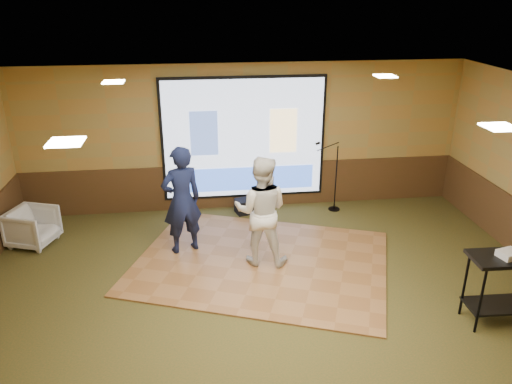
{
  "coord_description": "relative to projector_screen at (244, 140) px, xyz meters",
  "views": [
    {
      "loc": [
        -0.99,
        -6.24,
        4.32
      ],
      "look_at": [
        -0.05,
        1.08,
        1.3
      ],
      "focal_mm": 35.0,
      "sensor_mm": 36.0,
      "label": 1
    }
  ],
  "objects": [
    {
      "name": "ground",
      "position": [
        0.0,
        -3.44,
        -1.47
      ],
      "size": [
        9.0,
        9.0,
        0.0
      ],
      "primitive_type": "plane",
      "color": "#2F3A1A",
      "rests_on": "ground"
    },
    {
      "name": "room_shell",
      "position": [
        0.0,
        -3.44,
        0.62
      ],
      "size": [
        9.04,
        7.04,
        3.02
      ],
      "color": "#A48944",
      "rests_on": "ground"
    },
    {
      "name": "wainscot_back",
      "position": [
        0.0,
        0.04,
        -1.0
      ],
      "size": [
        9.0,
        0.04,
        0.95
      ],
      "primitive_type": "cube",
      "color": "#493318",
      "rests_on": "ground"
    },
    {
      "name": "projector_screen",
      "position": [
        0.0,
        0.0,
        0.0
      ],
      "size": [
        3.32,
        0.06,
        2.52
      ],
      "color": "black",
      "rests_on": "room_shell"
    },
    {
      "name": "downlight_nw",
      "position": [
        -2.2,
        -1.64,
        1.5
      ],
      "size": [
        0.32,
        0.32,
        0.02
      ],
      "primitive_type": "cube",
      "color": "#FFEABF",
      "rests_on": "room_shell"
    },
    {
      "name": "downlight_ne",
      "position": [
        2.2,
        -1.64,
        1.5
      ],
      "size": [
        0.32,
        0.32,
        0.02
      ],
      "primitive_type": "cube",
      "color": "#FFEABF",
      "rests_on": "room_shell"
    },
    {
      "name": "downlight_sw",
      "position": [
        -2.2,
        -4.94,
        1.5
      ],
      "size": [
        0.32,
        0.32,
        0.02
      ],
      "primitive_type": "cube",
      "color": "#FFEABF",
      "rests_on": "room_shell"
    },
    {
      "name": "downlight_se",
      "position": [
        2.2,
        -4.94,
        1.5
      ],
      "size": [
        0.32,
        0.32,
        0.02
      ],
      "primitive_type": "cube",
      "color": "#FFEABF",
      "rests_on": "room_shell"
    },
    {
      "name": "dance_floor",
      "position": [
        0.03,
        -2.35,
        -1.46
      ],
      "size": [
        4.98,
        4.41,
        0.03
      ],
      "primitive_type": "cube",
      "rotation": [
        0.0,
        0.0,
        -0.36
      ],
      "color": "#926135",
      "rests_on": "ground"
    },
    {
      "name": "player_left",
      "position": [
        -1.26,
        -1.79,
        -0.49
      ],
      "size": [
        0.81,
        0.67,
        1.9
      ],
      "primitive_type": "imported",
      "rotation": [
        0.0,
        0.0,
        3.5
      ],
      "color": "#131A3D",
      "rests_on": "dance_floor"
    },
    {
      "name": "player_right",
      "position": [
        0.03,
        -2.35,
        -0.52
      ],
      "size": [
        1.05,
        0.91,
        1.86
      ],
      "primitive_type": "imported",
      "rotation": [
        0.0,
        0.0,
        2.88
      ],
      "color": "silver",
      "rests_on": "dance_floor"
    },
    {
      "name": "av_table",
      "position": [
        3.06,
        -4.35,
        -0.75
      ],
      "size": [
        0.97,
        0.51,
        1.03
      ],
      "rotation": [
        0.0,
        0.0,
        -0.03
      ],
      "color": "black",
      "rests_on": "ground"
    },
    {
      "name": "projector",
      "position": [
        3.06,
        -4.37,
        -0.4
      ],
      "size": [
        0.31,
        0.28,
        0.09
      ],
      "primitive_type": "cube",
      "rotation": [
        0.0,
        0.0,
        0.25
      ],
      "color": "silver",
      "rests_on": "av_table"
    },
    {
      "name": "mic_stand",
      "position": [
        1.8,
        -0.37,
        -0.98
      ],
      "size": [
        0.59,
        0.24,
        1.5
      ],
      "rotation": [
        0.0,
        0.0,
        0.04
      ],
      "color": "black",
      "rests_on": "ground"
    },
    {
      "name": "banquet_chair",
      "position": [
        -3.96,
        -1.17,
        -1.13
      ],
      "size": [
        0.95,
        0.94,
        0.68
      ],
      "primitive_type": "imported",
      "rotation": [
        0.0,
        0.0,
        1.23
      ],
      "color": "gray",
      "rests_on": "ground"
    },
    {
      "name": "duffel_bag",
      "position": [
        0.03,
        -0.28,
        -1.33
      ],
      "size": [
        0.54,
        0.43,
        0.29
      ],
      "primitive_type": "cube",
      "rotation": [
        0.0,
        0.0,
        0.27
      ],
      "color": "black",
      "rests_on": "ground"
    }
  ]
}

